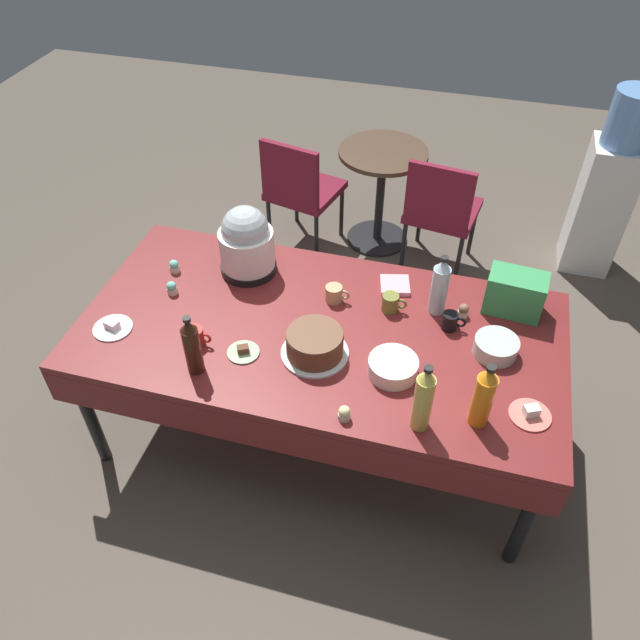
% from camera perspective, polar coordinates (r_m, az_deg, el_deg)
% --- Properties ---
extents(ground, '(9.00, 9.00, 0.00)m').
position_cam_1_polar(ground, '(3.40, 0.00, -9.85)').
color(ground, brown).
extents(potluck_table, '(2.20, 1.10, 0.75)m').
position_cam_1_polar(potluck_table, '(2.88, 0.00, -1.62)').
color(potluck_table, maroon).
rests_on(potluck_table, ground).
extents(frosted_layer_cake, '(0.30, 0.30, 0.13)m').
position_cam_1_polar(frosted_layer_cake, '(2.68, -0.48, -2.24)').
color(frosted_layer_cake, silver).
rests_on(frosted_layer_cake, potluck_table).
extents(slow_cooker, '(0.28, 0.28, 0.36)m').
position_cam_1_polar(slow_cooker, '(3.07, -6.77, 7.06)').
color(slow_cooker, black).
rests_on(slow_cooker, potluck_table).
extents(glass_salad_bowl, '(0.19, 0.19, 0.08)m').
position_cam_1_polar(glass_salad_bowl, '(2.80, 15.84, -2.38)').
color(glass_salad_bowl, '#B2C6BC').
rests_on(glass_salad_bowl, potluck_table).
extents(ceramic_snack_bowl, '(0.21, 0.21, 0.07)m').
position_cam_1_polar(ceramic_snack_bowl, '(2.63, 6.71, -4.30)').
color(ceramic_snack_bowl, silver).
rests_on(ceramic_snack_bowl, potluck_table).
extents(dessert_plate_coral, '(0.17, 0.17, 0.05)m').
position_cam_1_polar(dessert_plate_coral, '(2.62, 18.74, -8.14)').
color(dessert_plate_coral, '#E07266').
rests_on(dessert_plate_coral, potluck_table).
extents(dessert_plate_sage, '(0.14, 0.14, 0.04)m').
position_cam_1_polar(dessert_plate_sage, '(2.74, -7.06, -2.89)').
color(dessert_plate_sage, '#8CA87F').
rests_on(dessert_plate_sage, potluck_table).
extents(dessert_plate_white, '(0.18, 0.18, 0.04)m').
position_cam_1_polar(dessert_plate_white, '(2.98, -18.50, -0.62)').
color(dessert_plate_white, white).
rests_on(dessert_plate_white, potluck_table).
extents(cupcake_mint, '(0.05, 0.05, 0.07)m').
position_cam_1_polar(cupcake_mint, '(3.20, -13.23, 4.82)').
color(cupcake_mint, beige).
rests_on(cupcake_mint, potluck_table).
extents(cupcake_lemon, '(0.05, 0.05, 0.07)m').
position_cam_1_polar(cupcake_lemon, '(2.95, 13.01, 0.84)').
color(cupcake_lemon, beige).
rests_on(cupcake_lemon, potluck_table).
extents(cupcake_rose, '(0.05, 0.05, 0.07)m').
position_cam_1_polar(cupcake_rose, '(2.47, 2.24, -8.56)').
color(cupcake_rose, beige).
rests_on(cupcake_rose, potluck_table).
extents(cupcake_vanilla, '(0.05, 0.05, 0.07)m').
position_cam_1_polar(cupcake_vanilla, '(3.08, -13.44, 2.88)').
color(cupcake_vanilla, beige).
rests_on(cupcake_vanilla, potluck_table).
extents(soda_bottle_ginger_ale, '(0.07, 0.07, 0.33)m').
position_cam_1_polar(soda_bottle_ginger_ale, '(2.38, 9.45, -7.19)').
color(soda_bottle_ginger_ale, gold).
rests_on(soda_bottle_ginger_ale, potluck_table).
extents(soda_bottle_cola, '(0.07, 0.07, 0.30)m').
position_cam_1_polar(soda_bottle_cola, '(2.61, -11.66, -2.38)').
color(soda_bottle_cola, '#33190F').
rests_on(soda_bottle_cola, potluck_table).
extents(soda_bottle_water, '(0.08, 0.08, 0.31)m').
position_cam_1_polar(soda_bottle_water, '(2.88, 10.93, 3.05)').
color(soda_bottle_water, silver).
rests_on(soda_bottle_water, potluck_table).
extents(soda_bottle_orange_juice, '(0.08, 0.08, 0.31)m').
position_cam_1_polar(soda_bottle_orange_juice, '(2.45, 14.76, -6.81)').
color(soda_bottle_orange_juice, orange).
rests_on(soda_bottle_orange_juice, potluck_table).
extents(coffee_mug_tan, '(0.12, 0.08, 0.08)m').
position_cam_1_polar(coffee_mug_tan, '(2.95, 1.33, 2.43)').
color(coffee_mug_tan, tan).
rests_on(coffee_mug_tan, potluck_table).
extents(coffee_mug_black, '(0.11, 0.07, 0.08)m').
position_cam_1_polar(coffee_mug_black, '(2.86, 11.88, -0.11)').
color(coffee_mug_black, black).
rests_on(coffee_mug_black, potluck_table).
extents(coffee_mug_red, '(0.12, 0.08, 0.08)m').
position_cam_1_polar(coffee_mug_red, '(2.79, -11.40, -1.49)').
color(coffee_mug_red, '#B2231E').
rests_on(coffee_mug_red, potluck_table).
extents(coffee_mug_olive, '(0.12, 0.08, 0.09)m').
position_cam_1_polar(coffee_mug_olive, '(2.91, 6.52, 1.58)').
color(coffee_mug_olive, olive).
rests_on(coffee_mug_olive, potluck_table).
extents(soda_carton, '(0.27, 0.18, 0.20)m').
position_cam_1_polar(soda_carton, '(3.00, 17.47, 2.38)').
color(soda_carton, '#338C4C').
rests_on(soda_carton, potluck_table).
extents(paper_napkin_stack, '(0.17, 0.17, 0.02)m').
position_cam_1_polar(paper_napkin_stack, '(3.06, 6.89, 3.19)').
color(paper_napkin_stack, pink).
rests_on(paper_napkin_stack, potluck_table).
extents(maroon_chair_left, '(0.53, 0.53, 0.85)m').
position_cam_1_polar(maroon_chair_left, '(4.30, -1.87, 12.10)').
color(maroon_chair_left, maroon).
rests_on(maroon_chair_left, ground).
extents(maroon_chair_right, '(0.50, 0.50, 0.85)m').
position_cam_1_polar(maroon_chair_right, '(4.15, 11.05, 10.06)').
color(maroon_chair_right, maroon).
rests_on(maroon_chair_right, ground).
extents(round_cafe_table, '(0.60, 0.60, 0.72)m').
position_cam_1_polar(round_cafe_table, '(4.38, 5.65, 12.66)').
color(round_cafe_table, '#473323').
rests_on(round_cafe_table, ground).
extents(water_cooler, '(0.32, 0.32, 1.24)m').
position_cam_1_polar(water_cooler, '(4.48, 24.79, 10.84)').
color(water_cooler, silver).
rests_on(water_cooler, ground).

